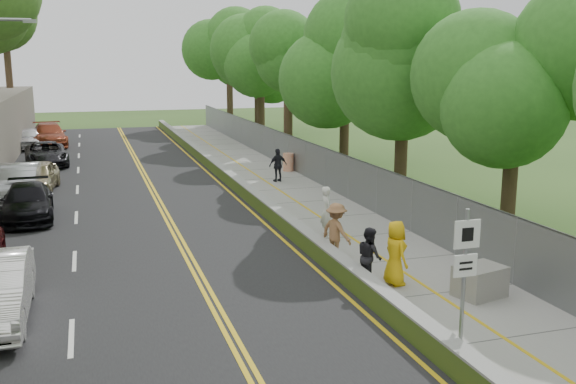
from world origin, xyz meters
TOP-DOWN VIEW (x-y plane):
  - ground at (0.00, 0.00)m, footprint 140.00×140.00m
  - road at (-5.40, 15.00)m, footprint 11.20×66.00m
  - sidewalk at (2.55, 15.00)m, footprint 4.20×66.00m
  - jersey_barrier at (0.25, 15.00)m, footprint 0.42×66.00m
  - chainlink_fence at (4.65, 15.00)m, footprint 0.04×66.00m
  - trees_fenceside at (7.00, 15.00)m, footprint 7.00×66.00m
  - signpost at (1.05, -3.02)m, footprint 0.62×0.09m
  - construction_barrel at (4.30, 20.05)m, footprint 0.62×0.62m
  - concrete_block at (3.20, -0.50)m, footprint 1.43×1.20m
  - car_3 at (-9.00, 12.32)m, footprint 2.13×4.82m
  - car_4 at (-9.00, 18.21)m, footprint 2.13×4.38m
  - car_5 at (-9.67, 16.16)m, footprint 1.85×4.96m
  - car_6 at (-9.00, 26.35)m, footprint 2.84×5.28m
  - car_7 at (-9.26, 35.67)m, footprint 2.93×5.97m
  - car_8 at (-10.60, 34.92)m, footprint 1.97×4.44m
  - painter_0 at (1.45, 1.00)m, footprint 0.66×0.95m
  - painter_1 at (1.45, 6.38)m, footprint 0.50×0.70m
  - painter_2 at (0.75, 1.19)m, footprint 0.66×0.83m
  - painter_3 at (0.75, 3.71)m, footprint 1.08×1.34m
  - person_far at (2.80, 17.06)m, footprint 1.08×0.63m

SIDE VIEW (x-z plane):
  - ground at x=0.00m, z-range 0.00..0.00m
  - road at x=-5.40m, z-range 0.00..0.04m
  - sidewalk at x=2.55m, z-range 0.00..0.05m
  - jersey_barrier at x=0.25m, z-range 0.00..0.60m
  - concrete_block at x=3.20m, z-range 0.05..0.88m
  - construction_barrel at x=4.30m, z-range 0.05..1.06m
  - car_3 at x=-9.00m, z-range 0.04..1.41m
  - car_6 at x=-9.00m, z-range 0.04..1.45m
  - car_4 at x=-9.00m, z-range 0.04..1.48m
  - car_8 at x=-10.60m, z-range 0.04..1.52m
  - car_5 at x=-9.67m, z-range 0.04..1.66m
  - car_7 at x=-9.26m, z-range 0.04..1.71m
  - painter_2 at x=0.75m, z-range 0.05..1.71m
  - person_far at x=2.80m, z-range 0.05..1.78m
  - painter_1 at x=1.45m, z-range 0.05..1.86m
  - painter_3 at x=0.75m, z-range 0.05..1.87m
  - painter_0 at x=1.45m, z-range 0.05..1.89m
  - chainlink_fence at x=4.65m, z-range 0.00..2.00m
  - signpost at x=1.05m, z-range 0.41..3.51m
  - trees_fenceside at x=7.00m, z-range 0.00..14.00m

